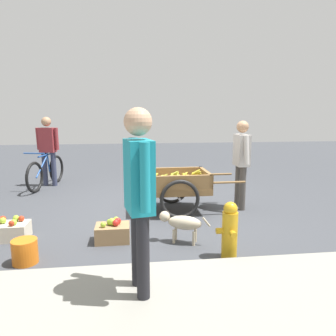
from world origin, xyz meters
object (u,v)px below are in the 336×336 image
Objects in this scene: fruit_cart at (176,186)px; bystander_person at (139,190)px; vendor_person at (241,157)px; fire_hydrant at (230,230)px; bicycle at (46,172)px; plastic_bucket at (25,251)px; apple_crate at (11,230)px; cyclist_person at (48,145)px; mixed_fruit_crate at (113,232)px; dog at (182,222)px.

bystander_person is at bearing 75.10° from fruit_cart.
vendor_person is 2.08m from fire_hydrant.
bystander_person reaches higher than bicycle.
plastic_bucket is 1.80m from bystander_person.
bystander_person is (-1.67, 1.62, 0.91)m from apple_crate.
fruit_cart is 3.36m from bicycle.
apple_crate is at bearing 94.71° from cyclist_person.
plastic_bucket is at bearing -3.45° from fire_hydrant.
plastic_bucket is (-0.70, 3.74, -0.22)m from bicycle.
cyclist_person is 3.58× the size of mixed_fruit_crate.
bicycle is 3.64m from mixed_fruit_crate.
fruit_cart is at bearing 142.12° from bicycle.
dog is 0.37× the size of bystander_person.
bicycle reaches higher than dog.
dog is 2.27× the size of plastic_bucket.
dog is (1.26, 1.35, -0.64)m from vendor_person.
fruit_cart is 0.97× the size of bystander_person.
cyclist_person is at bearing -53.50° from fire_hydrant.
cyclist_person is at bearing -40.19° from fruit_cart.
fruit_cart is 2.59m from plastic_bucket.
fire_hydrant is 1.48m from bystander_person.
plastic_bucket is at bearing 27.87° from mixed_fruit_crate.
vendor_person reaches higher than dog.
fruit_cart is at bearing -130.50° from mixed_fruit_crate.
mixed_fruit_crate is (-1.65, 3.24, -0.22)m from bicycle.
fire_hydrant reaches higher than apple_crate.
vendor_person is 0.90× the size of bystander_person.
bystander_person is (-1.93, 4.79, 0.10)m from cyclist_person.
fire_hydrant is at bearing 162.44° from apple_crate.
bystander_person is (1.84, 2.60, 0.12)m from vendor_person.
bystander_person reaches higher than fire_hydrant.
dog reaches higher than apple_crate.
vendor_person is 4.35m from bicycle.
vendor_person reaches higher than bicycle.
dog is 0.94× the size of fire_hydrant.
vendor_person is at bearing -113.11° from fire_hydrant.
fruit_cart is at bearing 1.11° from vendor_person.
vendor_person is at bearing -164.39° from apple_crate.
bicycle is 2.58× the size of dog.
dog is at bearing -114.51° from bystander_person.
bicycle is 3.70× the size of mixed_fruit_crate.
plastic_bucket is at bearing 119.36° from apple_crate.
cyclist_person is 3.58× the size of apple_crate.
fruit_cart is 1.24m from vendor_person.
dog is 1.43× the size of apple_crate.
bicycle is 2.43× the size of fire_hydrant.
fruit_cart is at bearing -157.90° from apple_crate.
apple_crate is at bearing 95.60° from bicycle.
bystander_person reaches higher than cyclist_person.
cyclist_person is (2.62, -2.21, 0.50)m from fruit_cart.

